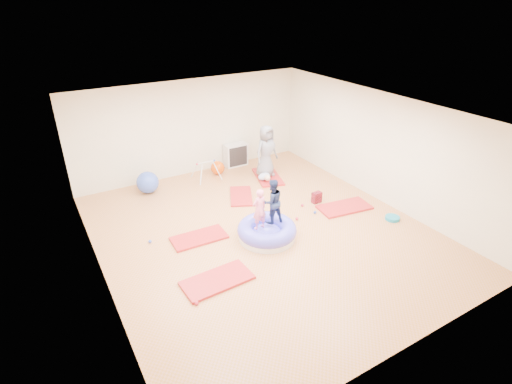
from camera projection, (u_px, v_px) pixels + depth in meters
room at (263, 177)px, 8.58m from camera, size 7.01×8.01×2.81m
gym_mat_front_left at (217, 280)px, 7.63m from camera, size 1.37×0.72×0.06m
gym_mat_mid_left at (199, 238)px, 8.95m from camera, size 1.24×0.65×0.05m
gym_mat_center_back at (241, 196)px, 10.77m from camera, size 1.01×1.27×0.05m
gym_mat_right at (344, 207)px, 10.20m from camera, size 1.42×0.85×0.06m
gym_mat_rear_right at (268, 177)px, 11.88m from camera, size 1.02×1.47×0.06m
inflatable_cushion at (267, 231)px, 8.93m from camera, size 1.33×1.33×0.42m
child_pink at (259, 207)px, 8.49m from camera, size 0.36×0.26×0.94m
child_navy at (272, 199)px, 8.71m from camera, size 0.53×0.43×1.04m
adult_caregiver at (266, 151)px, 11.55m from camera, size 0.83×0.63×1.54m
infant at (265, 177)px, 11.53m from camera, size 0.38×0.38×0.22m
ball_pit_balls at (259, 228)px, 9.31m from camera, size 4.02×2.40×0.08m
exercise_ball_blue at (148, 182)px, 10.89m from camera, size 0.60×0.60×0.60m
exercise_ball_orange at (218, 168)px, 12.03m from camera, size 0.41×0.41×0.41m
infant_play_gym at (206, 168)px, 11.61m from camera, size 0.73×0.69×0.56m
cube_shelf at (236, 155)px, 12.57m from camera, size 0.72×0.35×0.72m
balance_disc at (392, 218)px, 9.70m from camera, size 0.35×0.35×0.08m
backpack at (317, 197)px, 10.44m from camera, size 0.26×0.17×0.29m
yellow_toy at (220, 278)px, 7.72m from camera, size 0.20×0.20×0.03m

